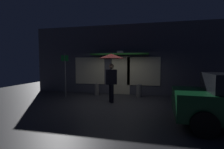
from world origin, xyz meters
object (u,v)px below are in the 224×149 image
person_with_umbrella (111,64)px  street_sign_post (65,72)px  sidewalk_bollard (139,91)px  sidewalk_bollard_2 (96,89)px

person_with_umbrella → street_sign_post: (-2.63, 0.59, -0.45)m
person_with_umbrella → sidewalk_bollard: person_with_umbrella is taller
person_with_umbrella → street_sign_post: bearing=-44.7°
street_sign_post → sidewalk_bollard: size_ratio=3.41×
street_sign_post → sidewalk_bollard_2: (1.43, 0.87, -0.99)m
street_sign_post → sidewalk_bollard: street_sign_post is taller
person_with_umbrella → sidewalk_bollard_2: person_with_umbrella is taller
street_sign_post → sidewalk_bollard_2: size_ratio=3.55×
person_with_umbrella → sidewalk_bollard: size_ratio=3.28×
person_with_umbrella → street_sign_post: 2.73m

